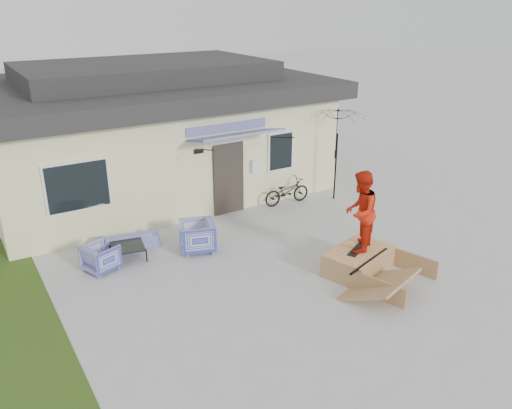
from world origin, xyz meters
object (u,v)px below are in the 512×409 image
armchair_right (197,235)px  bicycle (287,189)px  skate_ramp (358,261)px  skater (360,210)px  loveseat (128,237)px  coffee_table (128,253)px  patio_umbrella (337,145)px  armchair_left (101,256)px  skateboard (357,249)px

armchair_right → bicycle: bearing=129.0°
skate_ramp → skater: skater is taller
loveseat → bicycle: (5.14, 0.38, 0.19)m
coffee_table → patio_umbrella: patio_umbrella is taller
loveseat → armchair_right: armchair_right is taller
armchair_left → loveseat: bearing=-68.5°
armchair_right → skate_ramp: size_ratio=0.41×
armchair_left → skater: bearing=-142.3°
loveseat → skateboard: bearing=145.6°
coffee_table → skateboard: skateboard is taller
armchair_left → skater: 6.02m
loveseat → patio_umbrella: bearing=-171.1°
skateboard → armchair_right: bearing=106.4°
bicycle → loveseat: bearing=96.6°
skate_ramp → skateboard: 0.29m
bicycle → patio_umbrella: 2.02m
skater → coffee_table: bearing=-72.7°
armchair_left → coffee_table: 0.74m
armchair_right → coffee_table: bearing=-86.7°
skateboard → skater: size_ratio=0.43×
coffee_table → skateboard: 5.45m
patio_umbrella → skater: size_ratio=1.18×
loveseat → armchair_left: 1.24m
coffee_table → armchair_left: bearing=-165.6°
loveseat → armchair_right: 1.79m
armchair_left → skater: skater is taller
armchair_left → armchair_right: bearing=-116.7°
armchair_right → skate_ramp: armchair_right is taller
armchair_right → skateboard: (2.70, -2.85, 0.12)m
skate_ramp → armchair_left: bearing=130.5°
armchair_right → skater: bearing=61.0°
bicycle → skateboard: (-1.01, -4.31, 0.06)m
patio_umbrella → armchair_left: bearing=-174.0°
armchair_right → skate_ramp: 3.98m
skate_ramp → skater: (-0.02, 0.05, 1.25)m
bicycle → skater: skater is taller
skater → bicycle: bearing=-138.9°
armchair_right → patio_umbrella: size_ratio=0.39×
armchair_left → skater: size_ratio=0.38×
loveseat → armchair_left: armchair_left is taller
bicycle → patio_umbrella: bearing=-103.0°
loveseat → armchair_left: bearing=51.6°
loveseat → bicycle: bearing=-166.5°
skate_ramp → patio_umbrella: bearing=39.8°
skater → patio_umbrella: bearing=-158.8°
armchair_left → coffee_table: armchair_left is taller
coffee_table → bicycle: bearing=10.9°
skateboard → skater: (0.00, 0.00, 0.96)m
bicycle → patio_umbrella: size_ratio=0.69×
armchair_right → skateboard: 3.93m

